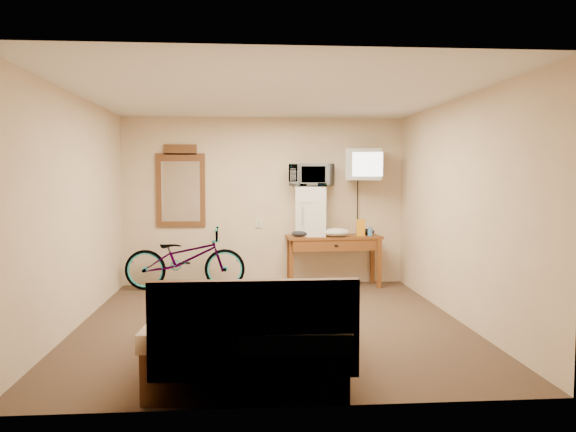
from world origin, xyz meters
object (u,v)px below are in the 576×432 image
object	(u,v)px
desk	(334,244)
wall_mirror	(181,187)
blue_cup	(370,232)
bicycle	(185,258)
mini_fridge	(312,211)
microwave	(312,175)
crt_television	(364,165)
bed	(253,331)

from	to	relation	value
desk	wall_mirror	distance (m)	2.41
blue_cup	bicycle	bearing A→B (deg)	-179.59
mini_fridge	microwave	xyz separation A→B (m)	(0.00, 0.00, 0.53)
crt_television	wall_mirror	world-z (taller)	wall_mirror
blue_cup	crt_television	size ratio (longest dim) A/B	0.19
microwave	bicycle	size ratio (longest dim) A/B	0.35
blue_cup	wall_mirror	xyz separation A→B (m)	(-2.78, 0.31, 0.66)
microwave	wall_mirror	distance (m)	1.95
mini_fridge	blue_cup	bearing A→B (deg)	-6.96
desk	crt_television	world-z (taller)	crt_television
mini_fridge	bed	distance (m)	3.66
wall_mirror	bicycle	xyz separation A→B (m)	(0.09, -0.33, -1.02)
desk	blue_cup	xyz separation A→B (m)	(0.53, -0.04, 0.18)
crt_television	bicycle	size ratio (longest dim) A/B	0.38
blue_cup	desk	bearing A→B (deg)	175.98
blue_cup	microwave	bearing A→B (deg)	173.03
desk	wall_mirror	xyz separation A→B (m)	(-2.25, 0.27, 0.83)
microwave	wall_mirror	bearing A→B (deg)	-167.65
microwave	blue_cup	bearing A→B (deg)	11.49
bicycle	bed	xyz separation A→B (m)	(0.92, -3.32, -0.15)
bicycle	bed	size ratio (longest dim) A/B	0.81
microwave	blue_cup	xyz separation A→B (m)	(0.85, -0.10, -0.83)
mini_fridge	bicycle	bearing A→B (deg)	-176.16
microwave	blue_cup	world-z (taller)	microwave
bed	microwave	bearing A→B (deg)	74.99
microwave	wall_mirror	world-z (taller)	wall_mirror
desk	blue_cup	distance (m)	0.56
crt_television	wall_mirror	bearing A→B (deg)	174.66
blue_cup	bed	distance (m)	3.82
mini_fridge	crt_television	size ratio (longest dim) A/B	1.11
mini_fridge	crt_television	bearing A→B (deg)	-3.38
microwave	crt_television	xyz separation A→B (m)	(0.77, -0.05, 0.15)
desk	bicycle	size ratio (longest dim) A/B	0.83
mini_fridge	desk	bearing A→B (deg)	-11.75
crt_television	microwave	bearing A→B (deg)	176.61
blue_cup	crt_television	bearing A→B (deg)	144.94
desk	blue_cup	size ratio (longest dim) A/B	11.56
microwave	bicycle	xyz separation A→B (m)	(-1.84, -0.12, -1.19)
crt_television	wall_mirror	xyz separation A→B (m)	(-2.70, 0.25, -0.33)
desk	bed	xyz separation A→B (m)	(-1.24, -3.37, -0.34)
mini_fridge	bicycle	world-z (taller)	mini_fridge
desk	bicycle	distance (m)	2.17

